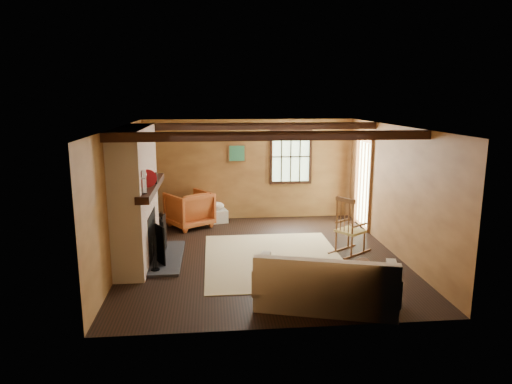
{
  "coord_description": "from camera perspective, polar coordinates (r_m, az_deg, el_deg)",
  "views": [
    {
      "loc": [
        -0.89,
        -8.06,
        2.9
      ],
      "look_at": [
        -0.07,
        0.4,
        1.14
      ],
      "focal_mm": 32.0,
      "sensor_mm": 36.0,
      "label": 1
    }
  ],
  "objects": [
    {
      "name": "armchair",
      "position": [
        10.47,
        -8.34,
        -2.16
      ],
      "size": [
        1.23,
        1.23,
        0.82
      ],
      "primitive_type": "imported",
      "rotation": [
        0.0,
        0.0,
        -2.55
      ],
      "color": "#BF6026",
      "rests_on": "ground"
    },
    {
      "name": "rug",
      "position": [
        8.45,
        2.23,
        -8.34
      ],
      "size": [
        2.5,
        3.0,
        0.01
      ],
      "primitive_type": "cube",
      "color": "#D2B68C",
      "rests_on": "ground"
    },
    {
      "name": "laundry_basket",
      "position": [
        10.83,
        -5.0,
        -3.01
      ],
      "size": [
        0.57,
        0.48,
        0.3
      ],
      "primitive_type": "cube",
      "rotation": [
        0.0,
        0.0,
        0.23
      ],
      "color": "silver",
      "rests_on": "ground"
    },
    {
      "name": "fireplace",
      "position": [
        8.36,
        -14.61,
        -1.06
      ],
      "size": [
        1.02,
        2.3,
        2.4
      ],
      "color": "#A35C3F",
      "rests_on": "ground"
    },
    {
      "name": "firewood_pile",
      "position": [
        11.01,
        -11.35,
        -3.12
      ],
      "size": [
        0.65,
        0.12,
        0.24
      ],
      "color": "#563225",
      "rests_on": "ground"
    },
    {
      "name": "sofa",
      "position": [
        6.62,
        8.74,
        -11.69
      ],
      "size": [
        2.14,
        1.38,
        0.8
      ],
      "rotation": [
        0.0,
        0.0,
        -0.28
      ],
      "color": "silver",
      "rests_on": "ground"
    },
    {
      "name": "room_envelope",
      "position": [
        8.48,
        2.04,
        3.14
      ],
      "size": [
        5.02,
        5.52,
        2.44
      ],
      "color": "#A6703B",
      "rests_on": "ground"
    },
    {
      "name": "ground",
      "position": [
        8.61,
        0.72,
        -7.95
      ],
      "size": [
        5.5,
        5.5,
        0.0
      ],
      "primitive_type": "plane",
      "color": "black",
      "rests_on": "ground"
    },
    {
      "name": "basket_pillow",
      "position": [
        10.77,
        -5.03,
        -1.75
      ],
      "size": [
        0.47,
        0.43,
        0.19
      ],
      "primitive_type": "ellipsoid",
      "rotation": [
        0.0,
        0.0,
        -0.39
      ],
      "color": "silver",
      "rests_on": "laundry_basket"
    },
    {
      "name": "rocking_chair",
      "position": [
        8.8,
        11.57,
        -4.58
      ],
      "size": [
        0.89,
        0.79,
        1.1
      ],
      "rotation": [
        0.0,
        0.0,
        2.17
      ],
      "color": "tan",
      "rests_on": "ground"
    }
  ]
}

